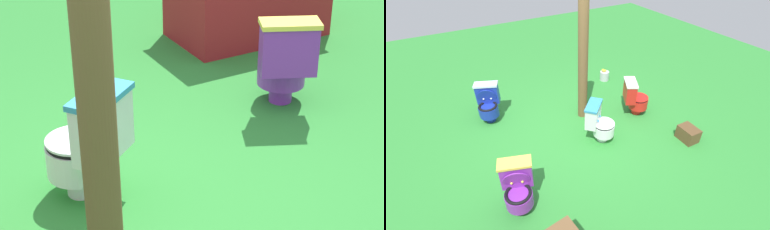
{
  "view_description": "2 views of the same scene",
  "coord_description": "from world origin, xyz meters",
  "views": [
    {
      "loc": [
        -1.14,
        -3.14,
        2.45
      ],
      "look_at": [
        0.31,
        0.34,
        0.43
      ],
      "focal_mm": 64.35,
      "sensor_mm": 36.0,
      "label": 1
    },
    {
      "loc": [
        1.76,
        3.32,
        3.22
      ],
      "look_at": [
        -0.17,
        -0.06,
        0.34
      ],
      "focal_mm": 24.92,
      "sensor_mm": 36.0,
      "label": 2
    }
  ],
  "objects": [
    {
      "name": "toilet_purple",
      "position": [
        1.33,
        0.97,
        0.37
      ],
      "size": [
        0.54,
        0.6,
        0.73
      ],
      "rotation": [
        0.0,
        0.0,
        5.96
      ],
      "color": "purple",
      "rests_on": "ground"
    },
    {
      "name": "ground",
      "position": [
        0.0,
        0.0,
        0.0
      ],
      "size": [
        14.0,
        14.0,
        0.0
      ],
      "primitive_type": "plane",
      "color": "#2D8433"
    },
    {
      "name": "wooden_post",
      "position": [
        -0.48,
        -0.43,
        1.13
      ],
      "size": [
        0.18,
        0.18,
        2.26
      ],
      "primitive_type": "cylinder",
      "color": "brown",
      "rests_on": "ground"
    },
    {
      "name": "toilet_white",
      "position": [
        -0.35,
        0.35,
        0.37
      ],
      "size": [
        0.63,
        0.63,
        0.73
      ],
      "rotation": [
        0.0,
        0.0,
        0.76
      ],
      "color": "white",
      "rests_on": "ground"
    }
  ]
}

